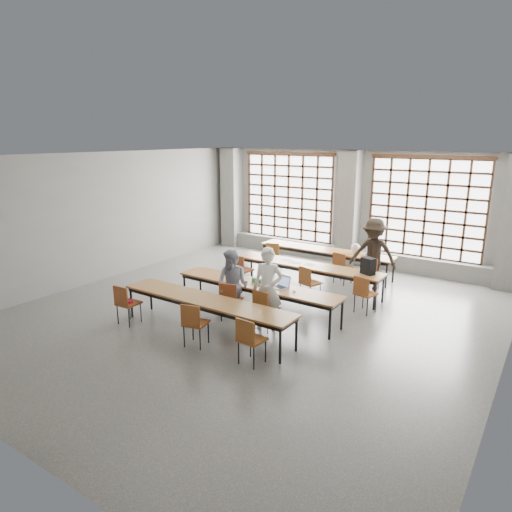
{
  "coord_description": "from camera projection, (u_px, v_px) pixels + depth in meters",
  "views": [
    {
      "loc": [
        5.44,
        -7.95,
        3.9
      ],
      "look_at": [
        -0.19,
        0.4,
        1.25
      ],
      "focal_mm": 32.0,
      "sensor_mm": 36.0,
      "label": 1
    }
  ],
  "objects": [
    {
      "name": "window_right",
      "position": [
        426.0,
        209.0,
        12.95
      ],
      "size": [
        3.32,
        0.12,
        3.0
      ],
      "color": "white",
      "rests_on": "wall_back"
    },
    {
      "name": "laptop_back",
      "position": [
        371.0,
        253.0,
        12.53
      ],
      "size": [
        0.42,
        0.37,
        0.26
      ],
      "color": "#B9B9BE",
      "rests_on": "desk_row_a"
    },
    {
      "name": "desk_row_d",
      "position": [
        206.0,
        302.0,
        9.19
      ],
      "size": [
        4.0,
        0.7,
        0.73
      ],
      "color": "brown",
      "rests_on": "floor"
    },
    {
      "name": "chair_near_mid",
      "position": [
        194.0,
        320.0,
        8.6
      ],
      "size": [
        0.5,
        0.5,
        0.88
      ],
      "color": "maroon",
      "rests_on": "floor"
    },
    {
      "name": "student_female",
      "position": [
        233.0,
        285.0,
        9.87
      ],
      "size": [
        0.82,
        0.67,
        1.56
      ],
      "primitive_type": "imported",
      "rotation": [
        0.0,
        0.0,
        0.11
      ],
      "color": "#172346",
      "rests_on": "floor"
    },
    {
      "name": "red_pouch",
      "position": [
        128.0,
        301.0,
        9.71
      ],
      "size": [
        0.2,
        0.08,
        0.06
      ],
      "primitive_type": "cube",
      "rotation": [
        0.0,
        0.0,
        -0.01
      ],
      "color": "maroon",
      "rests_on": "chair_near_left"
    },
    {
      "name": "paper_sheet_a",
      "position": [
        287.0,
        260.0,
        12.02
      ],
      "size": [
        0.3,
        0.22,
        0.0
      ],
      "primitive_type": "cube",
      "rotation": [
        0.0,
        0.0,
        0.02
      ],
      "color": "white",
      "rests_on": "desk_row_b"
    },
    {
      "name": "sill_ledge",
      "position": [
        347.0,
        255.0,
        14.49
      ],
      "size": [
        9.8,
        0.35,
        0.5
      ],
      "primitive_type": "cube",
      "color": "#595957",
      "rests_on": "floor"
    },
    {
      "name": "chair_back_left",
      "position": [
        273.0,
        254.0,
        13.48
      ],
      "size": [
        0.52,
        0.52,
        0.88
      ],
      "color": "brown",
      "rests_on": "floor"
    },
    {
      "name": "chair_back_right",
      "position": [
        371.0,
        270.0,
        11.86
      ],
      "size": [
        0.44,
        0.44,
        0.88
      ],
      "color": "maroon",
      "rests_on": "floor"
    },
    {
      "name": "chair_mid_centre",
      "position": [
        308.0,
        280.0,
        11.0
      ],
      "size": [
        0.53,
        0.53,
        0.88
      ],
      "color": "brown",
      "rests_on": "floor"
    },
    {
      "name": "desk_row_b",
      "position": [
        307.0,
        267.0,
        11.68
      ],
      "size": [
        4.0,
        0.7,
        0.73
      ],
      "color": "brown",
      "rests_on": "floor"
    },
    {
      "name": "desk_row_c",
      "position": [
        257.0,
        286.0,
        10.14
      ],
      "size": [
        4.0,
        0.7,
        0.73
      ],
      "color": "brown",
      "rests_on": "floor"
    },
    {
      "name": "desk_row_a",
      "position": [
        325.0,
        252.0,
        13.2
      ],
      "size": [
        4.0,
        0.7,
        0.73
      ],
      "color": "brown",
      "rests_on": "floor"
    },
    {
      "name": "chair_front_right",
      "position": [
        264.0,
        306.0,
        9.35
      ],
      "size": [
        0.46,
        0.46,
        0.88
      ],
      "color": "brown",
      "rests_on": "floor"
    },
    {
      "name": "student_back",
      "position": [
        373.0,
        254.0,
        11.87
      ],
      "size": [
        1.28,
        0.83,
        1.87
      ],
      "primitive_type": "imported",
      "rotation": [
        0.0,
        0.0,
        0.12
      ],
      "color": "black",
      "rests_on": "floor"
    },
    {
      "name": "paper_sheet_c",
      "position": [
        310.0,
        265.0,
        11.6
      ],
      "size": [
        0.35,
        0.3,
        0.0
      ],
      "primitive_type": "cube",
      "rotation": [
        0.0,
        0.0,
        -0.35
      ],
      "color": "silver",
      "rests_on": "desk_row_b"
    },
    {
      "name": "plastic_bag",
      "position": [
        356.0,
        248.0,
        12.7
      ],
      "size": [
        0.3,
        0.26,
        0.29
      ],
      "primitive_type": "ellipsoid",
      "rotation": [
        0.0,
        0.0,
        0.23
      ],
      "color": "white",
      "rests_on": "desk_row_a"
    },
    {
      "name": "column_left",
      "position": [
        232.0,
        198.0,
        16.48
      ],
      "size": [
        0.6,
        0.55,
        3.5
      ],
      "primitive_type": "cube",
      "color": "#595957",
      "rests_on": "floor"
    },
    {
      "name": "chair_near_left",
      "position": [
        125.0,
        301.0,
        9.63
      ],
      "size": [
        0.44,
        0.44,
        0.88
      ],
      "color": "brown",
      "rests_on": "floor"
    },
    {
      "name": "laptop_front",
      "position": [
        281.0,
        284.0,
        9.89
      ],
      "size": [
        0.42,
        0.38,
        0.26
      ],
      "color": "silver",
      "rests_on": "desk_row_c"
    },
    {
      "name": "chair_front_left",
      "position": [
        230.0,
        297.0,
        9.82
      ],
      "size": [
        0.51,
        0.51,
        0.88
      ],
      "color": "brown",
      "rests_on": "floor"
    },
    {
      "name": "phone",
      "position": [
        261.0,
        286.0,
        9.94
      ],
      "size": [
        0.13,
        0.07,
        0.01
      ],
      "primitive_type": "cube",
      "rotation": [
        0.0,
        0.0,
        0.04
      ],
      "color": "black",
      "rests_on": "desk_row_c"
    },
    {
      "name": "chair_back_mid",
      "position": [
        341.0,
        265.0,
        12.31
      ],
      "size": [
        0.5,
        0.5,
        0.88
      ],
      "color": "brown",
      "rests_on": "floor"
    },
    {
      "name": "backpack",
      "position": [
        368.0,
        266.0,
        10.78
      ],
      "size": [
        0.37,
        0.31,
        0.4
      ],
      "primitive_type": "cube",
      "rotation": [
        0.0,
        0.0,
        -0.41
      ],
      "color": "black",
      "rests_on": "desk_row_b"
    },
    {
      "name": "wall_back",
      "position": [
        352.0,
        207.0,
        14.27
      ],
      "size": [
        10.0,
        0.0,
        10.0
      ],
      "primitive_type": "plane",
      "rotation": [
        1.57,
        0.0,
        0.0
      ],
      "color": "slate",
      "rests_on": "floor"
    },
    {
      "name": "window_left",
      "position": [
        289.0,
        197.0,
        15.39
      ],
      "size": [
        3.32,
        0.12,
        3.0
      ],
      "color": "white",
      "rests_on": "wall_back"
    },
    {
      "name": "student_male",
      "position": [
        268.0,
        289.0,
        9.36
      ],
      "size": [
        0.72,
        0.58,
        1.73
      ],
      "primitive_type": "imported",
      "rotation": [
        0.0,
        0.0,
        0.3
      ],
      "color": "white",
      "rests_on": "floor"
    },
    {
      "name": "chair_mid_left",
      "position": [
        241.0,
        267.0,
        12.07
      ],
      "size": [
        0.47,
        0.47,
        0.88
      ],
      "color": "brown",
      "rests_on": "floor"
    },
    {
      "name": "wall_left",
      "position": [
        103.0,
        217.0,
        12.57
      ],
      "size": [
        0.0,
        11.0,
        11.0
      ],
      "primitive_type": "plane",
      "rotation": [
        1.57,
        0.0,
        1.57
      ],
      "color": "slate",
      "rests_on": "floor"
    },
    {
      "name": "green_box",
      "position": [
        257.0,
        280.0,
        10.2
      ],
      "size": [
        0.25,
        0.09,
        0.09
      ],
      "primitive_type": "cube",
      "rotation": [
        0.0,
        0.0,
        -0.02
      ],
      "color": "#287C35",
      "rests_on": "desk_row_c"
    },
    {
      "name": "ceiling",
      "position": [
        253.0,
        156.0,
        9.42
      ],
      "size": [
        11.0,
        11.0,
        0.0
      ],
      "primitive_type": "plane",
      "rotation": [
        3.14,
        0.0,
        0.0
      ],
      "color": "silver",
      "rests_on": "floor"
    },
    {
      "name": "chair_near_right",
      "position": [
        249.0,
        337.0,
        7.91
      ],
      "size": [
        0.44,
        0.45,
        0.88
      ],
      "color": "brown",
      "rests_on": "floor"
    },
    {
      "name": "floor",
      "position": [
        253.0,
        314.0,
        10.31
      ],
      "size": [
        11.0,
        11.0,
        0.0
      ],
      "primitive_type": "plane",
      "color": "#4D4D4B",
      "rests_on": "ground"
    },
    {
      "name": "mouse",
      "position": [
        294.0,
        291.0,
        9.59
      ],
      "size": [
        0.12,
        0.1,
        0.04
      ],
      "primitive_type": "ellipsoid",
      "rotation": [
        0.0,
        0.0,
        -0.43
      ],
      "color": "white",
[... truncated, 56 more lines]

